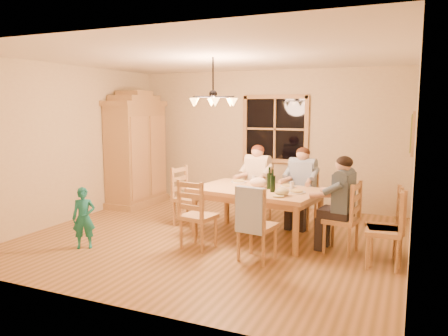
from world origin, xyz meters
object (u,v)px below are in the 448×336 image
at_px(child, 84,218).
at_px(chair_spare_back, 384,240).
at_px(chair_near_right, 257,237).
at_px(chair_far_left, 257,204).
at_px(wine_bottle_b, 273,181).
at_px(adult_plaid_man, 302,177).
at_px(chair_spare_front, 383,243).
at_px(chair_far_right, 301,209).
at_px(chair_end_left, 189,208).
at_px(armoire, 137,153).
at_px(dining_table, 257,195).
at_px(wine_bottle_a, 269,178).
at_px(adult_slate_man, 342,192).
at_px(adult_woman, 257,173).
at_px(chair_near_left, 198,227).
at_px(chair_end_right, 341,231).
at_px(chandelier, 213,100).

height_order(child, chair_spare_back, chair_spare_back).
height_order(chair_near_right, chair_spare_back, same).
distance_m(chair_far_left, wine_bottle_b, 1.41).
relative_size(chair_far_left, adult_plaid_man, 1.13).
relative_size(chair_far_left, chair_spare_front, 1.00).
bearing_deg(chair_far_right, chair_end_left, 27.98).
distance_m(armoire, wine_bottle_b, 3.59).
xyz_separation_m(dining_table, wine_bottle_b, (0.29, -0.16, 0.26)).
height_order(chair_near_right, wine_bottle_a, wine_bottle_a).
xyz_separation_m(adult_slate_man, chair_spare_front, (0.57, -0.35, -0.54)).
height_order(adult_plaid_man, wine_bottle_a, adult_plaid_man).
bearing_deg(adult_woman, chair_near_left, 90.00).
bearing_deg(adult_plaid_man, adult_woman, 0.00).
distance_m(chair_near_right, chair_end_left, 1.97).
relative_size(armoire, chair_spare_back, 2.32).
xyz_separation_m(chair_end_left, chair_end_right, (2.57, -0.39, 0.00)).
distance_m(chair_end_right, chair_spare_back, 0.60).
relative_size(chair_near_left, chair_near_right, 1.00).
bearing_deg(chair_end_left, child, -16.83).
xyz_separation_m(dining_table, chair_spare_front, (1.85, -0.54, -0.36)).
relative_size(chair_end_right, child, 1.14).
distance_m(adult_woman, child, 2.99).
distance_m(chandelier, chair_near_right, 2.11).
bearing_deg(chair_far_right, wine_bottle_a, 76.60).
height_order(chair_near_left, adult_slate_man, adult_slate_man).
xyz_separation_m(chair_near_left, wine_bottle_a, (0.77, 0.84, 0.62)).
bearing_deg(chandelier, armoire, 148.24).
xyz_separation_m(chair_far_right, chair_end_right, (0.79, -1.01, 0.00)).
xyz_separation_m(chair_far_left, chair_near_right, (0.66, -1.88, 0.00)).
bearing_deg(chair_near_right, child, -159.28).
relative_size(adult_plaid_man, wine_bottle_b, 2.65).
distance_m(adult_woman, chair_spare_back, 2.62).
height_order(chair_near_left, wine_bottle_a, wine_bottle_a).
bearing_deg(armoire, chair_far_left, -5.76).
xyz_separation_m(adult_slate_man, chair_spare_back, (0.57, -0.21, -0.54)).
distance_m(chair_far_left, adult_plaid_man, 0.99).
xyz_separation_m(chandelier, armoire, (-2.42, 1.50, -1.02)).
relative_size(armoire, dining_table, 1.14).
distance_m(dining_table, chair_end_left, 1.35).
relative_size(chair_far_right, adult_woman, 1.13).
bearing_deg(chair_spare_back, chair_end_right, 58.07).
xyz_separation_m(chair_near_left, adult_slate_man, (1.88, 0.61, 0.54)).
bearing_deg(chair_spare_front, chair_far_left, 53.89).
bearing_deg(wine_bottle_a, dining_table, -167.52).
bearing_deg(chair_far_right, chair_end_right, 136.64).
bearing_deg(dining_table, adult_slate_man, -8.54).
distance_m(dining_table, adult_slate_man, 1.31).
distance_m(chair_end_right, adult_slate_man, 0.54).
bearing_deg(wine_bottle_b, chair_spare_back, -8.74).
bearing_deg(child, chair_end_right, -12.17).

